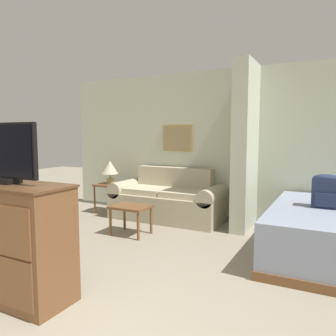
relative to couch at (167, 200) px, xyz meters
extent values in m
cube|color=beige|center=(1.26, 0.49, 0.97)|extent=(7.15, 0.12, 2.60)
cube|color=slate|center=(1.26, 0.41, -0.30)|extent=(7.15, 0.02, 0.06)
cube|color=tan|center=(0.00, 0.41, 1.09)|extent=(0.60, 0.02, 0.48)
cube|color=#9E845B|center=(0.00, 0.39, 1.09)|extent=(0.53, 0.01, 0.41)
cube|color=beige|center=(1.35, 0.03, 0.97)|extent=(0.24, 0.80, 2.60)
cube|color=#B7AD8E|center=(0.00, -0.03, -0.11)|extent=(1.45, 0.84, 0.45)
cube|color=#B7AD8E|center=(0.00, 0.29, 0.34)|extent=(1.45, 0.20, 0.45)
cube|color=#B7AD8E|center=(-0.85, -0.03, -0.11)|extent=(0.25, 0.84, 0.45)
cylinder|color=#B7AD8E|center=(-0.85, -0.03, 0.17)|extent=(0.28, 0.84, 0.28)
cube|color=#B7AD8E|center=(0.85, -0.03, -0.11)|extent=(0.25, 0.84, 0.45)
cylinder|color=#B7AD8E|center=(0.85, -0.03, 0.17)|extent=(0.28, 0.84, 0.28)
cube|color=beige|center=(-0.36, -0.08, 0.17)|extent=(0.71, 0.60, 0.10)
cube|color=beige|center=(0.36, -0.08, 0.17)|extent=(0.71, 0.60, 0.10)
cube|color=brown|center=(-0.07, -1.06, 0.09)|extent=(0.56, 0.44, 0.04)
cylinder|color=brown|center=(-0.31, -1.24, -0.13)|extent=(0.04, 0.04, 0.40)
cylinder|color=brown|center=(0.17, -1.24, -0.13)|extent=(0.04, 0.04, 0.40)
cylinder|color=brown|center=(-0.31, -0.88, -0.13)|extent=(0.04, 0.04, 0.40)
cylinder|color=brown|center=(0.17, -0.88, -0.13)|extent=(0.04, 0.04, 0.40)
cube|color=brown|center=(-1.19, -0.07, 0.21)|extent=(0.48, 0.48, 0.04)
cylinder|color=brown|center=(-1.40, -0.28, -0.07)|extent=(0.04, 0.04, 0.52)
cylinder|color=brown|center=(-0.98, -0.28, -0.07)|extent=(0.04, 0.04, 0.52)
cylinder|color=brown|center=(-1.40, 0.14, -0.07)|extent=(0.04, 0.04, 0.52)
cylinder|color=brown|center=(-0.98, 0.14, -0.07)|extent=(0.04, 0.04, 0.52)
cylinder|color=tan|center=(-1.19, -0.07, 0.28)|extent=(0.13, 0.13, 0.11)
cylinder|color=tan|center=(-1.19, -0.07, 0.37)|extent=(0.02, 0.02, 0.08)
cone|color=beige|center=(-1.19, -0.07, 0.54)|extent=(0.31, 0.31, 0.25)
cube|color=brown|center=(-0.02, -3.13, 0.18)|extent=(1.25, 0.47, 1.03)
cube|color=#54351E|center=(-0.02, -3.13, 0.71)|extent=(1.27, 0.50, 0.02)
cube|color=black|center=(-0.02, -3.13, 0.75)|extent=(0.24, 0.16, 0.05)
cube|color=black|center=(-0.02, -3.13, 1.02)|extent=(0.79, 0.04, 0.49)
cube|color=black|center=(-0.02, -3.15, 1.02)|extent=(0.75, 0.01, 0.45)
cube|color=#232D4C|center=(2.53, -0.66, 0.45)|extent=(0.33, 0.20, 0.37)
cube|color=#232D4C|center=(2.53, -0.77, 0.38)|extent=(0.24, 0.03, 0.16)
ellipsoid|color=#232D4C|center=(2.53, -0.66, 0.63)|extent=(0.31, 0.19, 0.09)
camera|label=1|loc=(2.60, -5.05, 1.16)|focal=35.00mm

